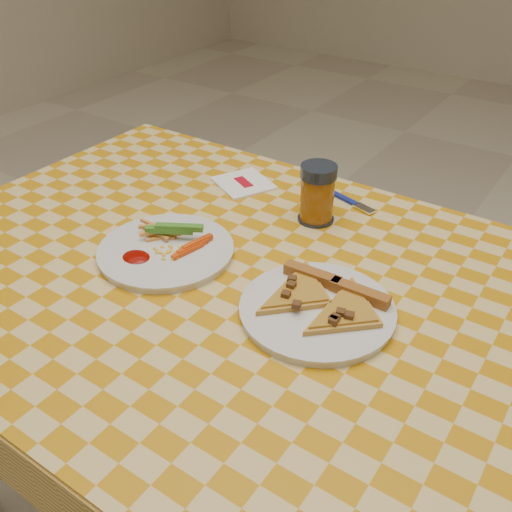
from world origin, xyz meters
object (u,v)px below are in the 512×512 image
object	(u,v)px
plate_right	(317,311)
table	(240,309)
plate_left	(166,252)
drink_glass	(317,194)

from	to	relation	value
plate_right	table	bearing A→B (deg)	175.01
table	plate_right	bearing A→B (deg)	-4.99
table	plate_right	world-z (taller)	plate_right
plate_left	plate_right	bearing A→B (deg)	1.22
table	plate_left	bearing A→B (deg)	-172.23
table	drink_glass	distance (m)	0.28
plate_left	plate_right	size ratio (longest dim) A/B	1.01
drink_glass	plate_right	bearing A→B (deg)	-60.21
table	plate_right	size ratio (longest dim) A/B	5.30
plate_right	drink_glass	bearing A→B (deg)	119.79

